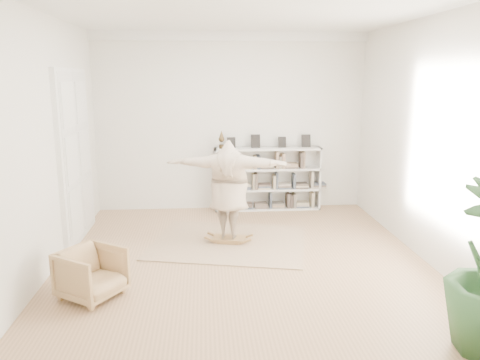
# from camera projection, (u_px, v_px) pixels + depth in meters

# --- Properties ---
(floor) EXTENTS (6.00, 6.00, 0.00)m
(floor) POSITION_uv_depth(u_px,v_px,m) (243.00, 261.00, 7.06)
(floor) COLOR #96724D
(floor) RESTS_ON ground
(room_shell) EXTENTS (6.00, 6.00, 6.00)m
(room_shell) POSITION_uv_depth(u_px,v_px,m) (231.00, 36.00, 9.17)
(room_shell) COLOR silver
(room_shell) RESTS_ON floor
(doors) EXTENTS (0.09, 1.78, 2.92)m
(doors) POSITION_uv_depth(u_px,v_px,m) (76.00, 158.00, 7.82)
(doors) COLOR white
(doors) RESTS_ON floor
(bookshelf) EXTENTS (2.20, 0.35, 1.64)m
(bookshelf) POSITION_uv_depth(u_px,v_px,m) (267.00, 179.00, 9.73)
(bookshelf) COLOR silver
(bookshelf) RESTS_ON floor
(armchair) EXTENTS (0.96, 0.95, 0.64)m
(armchair) POSITION_uv_depth(u_px,v_px,m) (92.00, 273.00, 5.85)
(armchair) COLOR tan
(armchair) RESTS_ON floor
(rug) EXTENTS (2.88, 2.50, 0.02)m
(rug) POSITION_uv_depth(u_px,v_px,m) (229.00, 242.00, 7.85)
(rug) COLOR tan
(rug) RESTS_ON floor
(rocker_board) EXTENTS (0.60, 0.43, 0.11)m
(rocker_board) POSITION_uv_depth(u_px,v_px,m) (229.00, 239.00, 7.84)
(rocker_board) COLOR olive
(rocker_board) RESTS_ON rug
(person) EXTENTS (2.09, 0.98, 1.64)m
(person) POSITION_uv_depth(u_px,v_px,m) (229.00, 187.00, 7.65)
(person) COLOR tan
(person) RESTS_ON rocker_board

